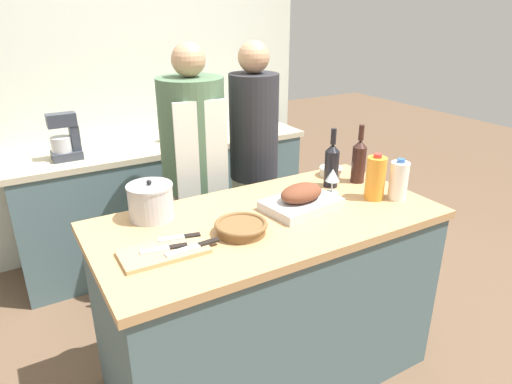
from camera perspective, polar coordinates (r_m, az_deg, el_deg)
The scene contains 23 objects.
ground_plane at distance 2.61m, azimuth 1.41°, elevation -21.22°, with size 12.00×12.00×0.00m, color brown.
kitchen_island at distance 2.32m, azimuth 1.51°, elevation -13.14°, with size 1.59×0.79×0.90m.
back_counter at distance 3.51m, azimuth -11.34°, elevation -0.74°, with size 2.12×0.60×0.89m.
back_wall at distance 3.61m, azimuth -14.30°, elevation 13.41°, with size 2.62×0.10×2.55m.
roasting_pan at distance 2.16m, azimuth 5.68°, elevation -0.93°, with size 0.38×0.28×0.12m.
wicker_basket at distance 1.93m, azimuth -1.88°, elevation -4.41°, with size 0.23×0.23×0.05m.
cutting_board at distance 1.83m, azimuth -11.46°, elevation -7.32°, with size 0.34×0.18×0.02m.
stock_pot at distance 2.10m, azimuth -13.02°, elevation -1.15°, with size 0.21×0.21×0.18m.
mixing_bowl at distance 2.61m, azimuth 9.32°, elevation 2.64°, with size 0.13×0.13×0.05m.
juice_jug at distance 2.32m, azimuth 14.71°, elevation 1.70°, with size 0.10×0.10×0.23m.
milk_jug at distance 2.35m, azimuth 17.40°, elevation 1.39°, with size 0.09×0.09×0.21m.
wine_bottle_green at distance 2.52m, azimuth 12.74°, elevation 3.94°, with size 0.07×0.07×0.32m.
wine_bottle_dark at distance 2.43m, azimuth 9.44°, elevation 3.45°, with size 0.07×0.07×0.31m.
wine_glass_left at distance 2.35m, azimuth 9.56°, elevation 1.98°, with size 0.07×0.07×0.13m.
knife_chef at distance 1.82m, azimuth -7.68°, elevation -6.76°, with size 0.23×0.05×0.01m.
knife_paring at distance 1.82m, azimuth -11.23°, elevation -6.91°, with size 0.19×0.06×0.01m.
knife_bread at distance 1.89m, azimuth -9.36°, elevation -5.57°, with size 0.17×0.07×0.01m.
stand_mixer at distance 3.11m, azimuth -22.78°, elevation 5.97°, with size 0.18×0.14×0.29m.
condiment_bottle_tall at distance 3.31m, azimuth -10.61°, elevation 7.78°, with size 0.07×0.07×0.21m.
condiment_bottle_short at distance 3.64m, azimuth 0.15°, elevation 9.38°, with size 0.06×0.06×0.20m.
condiment_bottle_extra at distance 3.43m, azimuth -6.30°, elevation 8.44°, with size 0.05×0.05×0.19m.
person_cook_aproned at distance 2.74m, azimuth -7.68°, elevation 2.75°, with size 0.38×0.40×1.62m.
person_cook_guest at distance 2.89m, azimuth -0.27°, elevation 4.27°, with size 0.30×0.30×1.61m.
Camera 1 is at (-1.01, -1.60, 1.80)m, focal length 32.00 mm.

